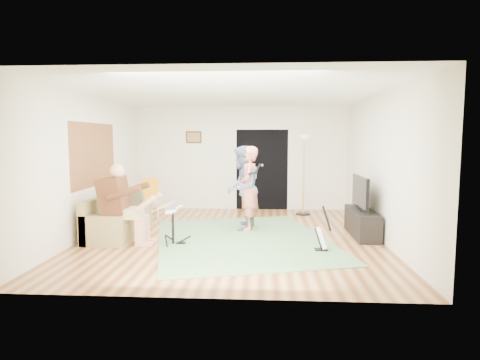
# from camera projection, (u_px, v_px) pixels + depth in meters

# --- Properties ---
(floor) EXTENTS (6.00, 6.00, 0.00)m
(floor) POSITION_uv_depth(u_px,v_px,m) (232.00, 236.00, 7.69)
(floor) COLOR brown
(floor) RESTS_ON ground
(walls) EXTENTS (5.50, 6.00, 2.70)m
(walls) POSITION_uv_depth(u_px,v_px,m) (232.00, 166.00, 7.55)
(walls) COLOR beige
(walls) RESTS_ON floor
(ceiling) EXTENTS (6.00, 6.00, 0.00)m
(ceiling) POSITION_uv_depth(u_px,v_px,m) (232.00, 93.00, 7.41)
(ceiling) COLOR white
(ceiling) RESTS_ON walls
(window_blinds) EXTENTS (0.00, 2.05, 2.05)m
(window_blinds) POSITION_uv_depth(u_px,v_px,m) (94.00, 155.00, 7.89)
(window_blinds) COLOR brown
(window_blinds) RESTS_ON walls
(doorway) EXTENTS (2.10, 0.00, 2.10)m
(doorway) POSITION_uv_depth(u_px,v_px,m) (262.00, 170.00, 10.51)
(doorway) COLOR black
(doorway) RESTS_ON walls
(picture_frame) EXTENTS (0.42, 0.03, 0.32)m
(picture_frame) POSITION_uv_depth(u_px,v_px,m) (194.00, 137.00, 10.53)
(picture_frame) COLOR #3F2314
(picture_frame) RESTS_ON walls
(area_rug) EXTENTS (3.90, 4.49, 0.02)m
(area_rug) POSITION_uv_depth(u_px,v_px,m) (242.00, 239.00, 7.44)
(area_rug) COLOR #517B4B
(area_rug) RESTS_ON floor
(sofa) EXTENTS (0.78, 1.90, 0.77)m
(sofa) POSITION_uv_depth(u_px,v_px,m) (116.00, 222.00, 7.82)
(sofa) COLOR olive
(sofa) RESTS_ON floor
(drummer) EXTENTS (0.93, 0.52, 1.43)m
(drummer) POSITION_uv_depth(u_px,v_px,m) (125.00, 213.00, 7.12)
(drummer) COLOR #522C17
(drummer) RESTS_ON sofa
(drum_kit) EXTENTS (0.37, 0.67, 0.69)m
(drum_kit) POSITION_uv_depth(u_px,v_px,m) (173.00, 228.00, 7.09)
(drum_kit) COLOR black
(drum_kit) RESTS_ON floor
(singer) EXTENTS (0.43, 0.64, 1.72)m
(singer) POSITION_uv_depth(u_px,v_px,m) (248.00, 189.00, 8.13)
(singer) COLOR #CF6C5A
(singer) RESTS_ON floor
(microphone) EXTENTS (0.06, 0.06, 0.24)m
(microphone) POSITION_uv_depth(u_px,v_px,m) (258.00, 168.00, 8.08)
(microphone) COLOR black
(microphone) RESTS_ON singer
(guitarist) EXTENTS (0.72, 0.89, 1.72)m
(guitarist) POSITION_uv_depth(u_px,v_px,m) (242.00, 188.00, 8.19)
(guitarist) COLOR slate
(guitarist) RESTS_ON floor
(guitar_held) EXTENTS (0.28, 0.61, 0.26)m
(guitar_held) POSITION_uv_depth(u_px,v_px,m) (252.00, 173.00, 8.14)
(guitar_held) COLOR white
(guitar_held) RESTS_ON guitarist
(guitar_spare) EXTENTS (0.28, 0.25, 0.76)m
(guitar_spare) POSITION_uv_depth(u_px,v_px,m) (322.00, 238.00, 6.69)
(guitar_spare) COLOR black
(guitar_spare) RESTS_ON floor
(torchiere_lamp) EXTENTS (0.35, 0.35, 1.95)m
(torchiere_lamp) POSITION_uv_depth(u_px,v_px,m) (304.00, 160.00, 9.74)
(torchiere_lamp) COLOR black
(torchiere_lamp) RESTS_ON floor
(dining_chair) EXTENTS (0.49, 0.51, 0.95)m
(dining_chair) POSITION_uv_depth(u_px,v_px,m) (151.00, 204.00, 9.37)
(dining_chair) COLOR beige
(dining_chair) RESTS_ON floor
(tv_cabinet) EXTENTS (0.40, 1.40, 0.50)m
(tv_cabinet) POSITION_uv_depth(u_px,v_px,m) (362.00, 223.00, 7.73)
(tv_cabinet) COLOR black
(tv_cabinet) RESTS_ON floor
(television) EXTENTS (0.06, 1.11, 0.62)m
(television) POSITION_uv_depth(u_px,v_px,m) (360.00, 192.00, 7.67)
(television) COLOR black
(television) RESTS_ON tv_cabinet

